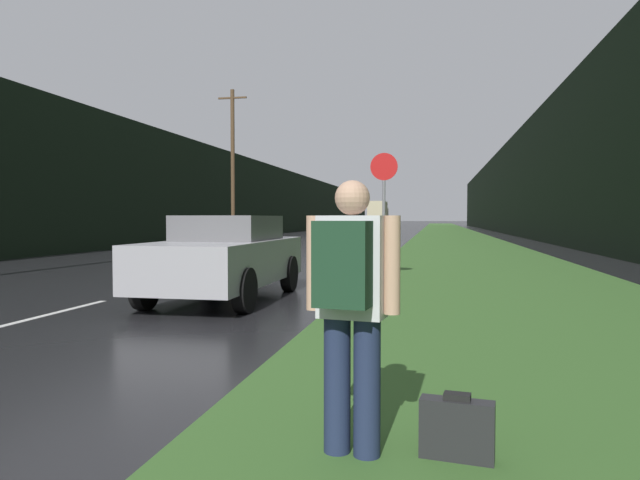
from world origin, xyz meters
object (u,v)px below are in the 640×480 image
Objects in this scene: stop_sign at (384,206)px; delivery_truck at (378,215)px; car_passing_near at (226,256)px; suitcase at (457,430)px; hitchhiker_with_backpack at (350,300)px.

stop_sign is 0.37× the size of delivery_truck.
stop_sign is at bearing -128.36° from car_passing_near.
car_passing_near reaches higher than suitcase.
stop_sign is 1.74× the size of hitchhiker_with_backpack.
stop_sign is at bearing 101.79° from hitchhiker_with_backpack.
hitchhiker_with_backpack reaches higher than car_passing_near.
car_passing_near is 69.14m from delivery_truck.
suitcase is at bearing 15.34° from hitchhiker_with_backpack.
hitchhiker_with_backpack is 75.68m from delivery_truck.
car_passing_near is (-2.55, -3.22, -0.97)m from stop_sign.
suitcase is 7.33m from car_passing_near.
car_passing_near is (-3.83, 6.23, 0.58)m from suitcase.
car_passing_near is at bearing -128.36° from stop_sign.
stop_sign is 4.22m from car_passing_near.
delivery_truck is at bearing 103.40° from hitchhiker_with_backpack.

